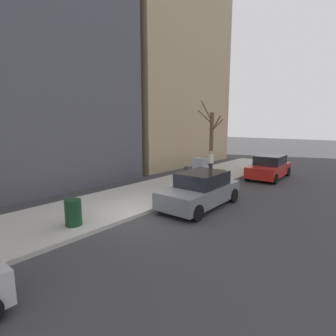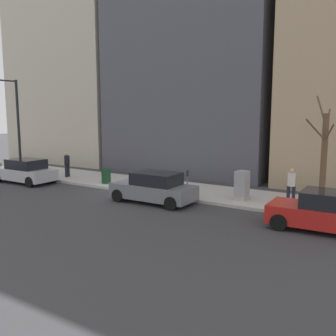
# 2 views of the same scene
# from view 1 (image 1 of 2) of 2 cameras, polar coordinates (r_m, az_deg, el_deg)

# --- Properties ---
(ground_plane) EXTENTS (120.00, 120.00, 0.00)m
(ground_plane) POSITION_cam_1_polar(r_m,az_deg,el_deg) (10.66, -4.91, -10.15)
(ground_plane) COLOR #38383A
(sidewalk) EXTENTS (4.00, 36.00, 0.15)m
(sidewalk) POSITION_cam_1_polar(r_m,az_deg,el_deg) (12.06, -11.77, -7.58)
(sidewalk) COLOR #B2AFA8
(sidewalk) RESTS_ON ground
(parked_car_red) EXTENTS (2.05, 4.26, 1.52)m
(parked_car_red) POSITION_cam_1_polar(r_m,az_deg,el_deg) (18.70, 21.15, 0.15)
(parked_car_red) COLOR red
(parked_car_red) RESTS_ON ground
(parked_car_grey) EXTENTS (1.98, 4.23, 1.52)m
(parked_car_grey) POSITION_cam_1_polar(r_m,az_deg,el_deg) (11.56, 7.11, -4.80)
(parked_car_grey) COLOR slate
(parked_car_grey) RESTS_ON ground
(parking_meter) EXTENTS (0.14, 0.10, 1.35)m
(parking_meter) POSITION_cam_1_polar(r_m,az_deg,el_deg) (13.16, 3.91, -1.89)
(parking_meter) COLOR slate
(parking_meter) RESTS_ON sidewalk
(utility_box) EXTENTS (0.83, 0.61, 1.43)m
(utility_box) POSITION_cam_1_polar(r_m,az_deg,el_deg) (15.79, 6.96, -0.49)
(utility_box) COLOR #A8A399
(utility_box) RESTS_ON sidewalk
(bare_tree) EXTENTS (2.24, 1.16, 5.07)m
(bare_tree) POSITION_cam_1_polar(r_m,az_deg,el_deg) (19.22, 9.39, 6.03)
(bare_tree) COLOR brown
(bare_tree) RESTS_ON sidewalk
(trash_bin) EXTENTS (0.56, 0.56, 0.90)m
(trash_bin) POSITION_cam_1_polar(r_m,az_deg,el_deg) (9.64, -19.93, -9.10)
(trash_bin) COLOR #14381E
(trash_bin) RESTS_ON sidewalk
(pedestrian_near_meter) EXTENTS (0.36, 0.39, 1.66)m
(pedestrian_near_meter) POSITION_cam_1_polar(r_m,az_deg,el_deg) (17.94, 9.31, 1.44)
(pedestrian_near_meter) COLOR #1E1E2D
(pedestrian_near_meter) RESTS_ON sidewalk
(office_tower_left) EXTENTS (11.70, 11.70, 22.92)m
(office_tower_left) POSITION_cam_1_polar(r_m,az_deg,el_deg) (27.57, -4.88, 26.15)
(office_tower_left) COLOR tan
(office_tower_left) RESTS_ON ground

